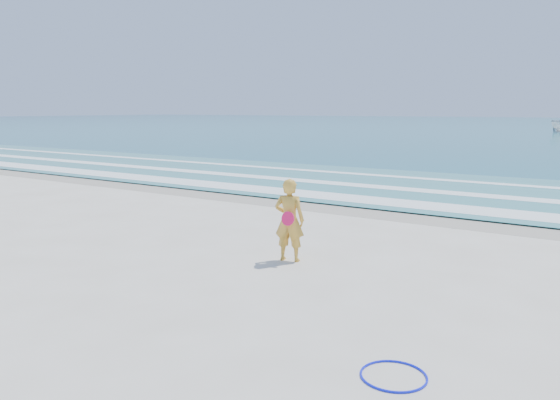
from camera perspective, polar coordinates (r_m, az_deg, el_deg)
The scene contains 8 objects.
ground at distance 9.20m, azimuth -17.33°, elevation -9.28°, with size 400.00×400.00×0.00m, color silver.
wet_sand at distance 16.24m, azimuth 7.96°, elevation -0.85°, with size 400.00×2.40×0.00m, color #B2A893.
shallow at distance 20.80m, azimuth 13.91°, elevation 1.35°, with size 400.00×10.00×0.01m, color #59B7AD.
foam_near at distance 17.39m, azimuth 9.81°, elevation -0.04°, with size 400.00×1.40×0.01m, color white.
foam_mid at distance 20.06m, azimuth 13.14°, elevation 1.11°, with size 400.00×0.90×0.01m, color white.
foam_far at distance 23.16m, azimuth 15.99°, elevation 2.08°, with size 400.00×0.60×0.01m, color white.
hoop at distance 6.38m, azimuth 11.79°, elevation -17.53°, with size 0.74×0.74×0.03m, color #0D18F5.
woman at distance 10.41m, azimuth 0.99°, elevation -2.11°, with size 0.66×0.52×1.60m.
Camera 1 is at (6.83, -5.44, 2.89)m, focal length 35.00 mm.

